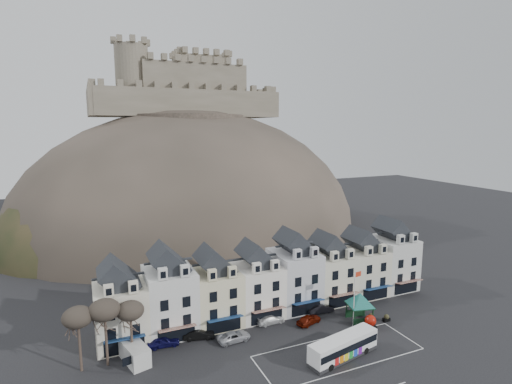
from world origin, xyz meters
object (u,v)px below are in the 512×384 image
car_maroon (309,320)px  car_navy (163,341)px  bus (343,346)px  white_van (134,353)px  bus_shelter (360,299)px  car_white (271,319)px  red_buoy (370,322)px  car_silver (234,336)px  car_black (199,334)px  flagpole (355,295)px  car_charcoal (320,308)px

car_maroon → car_navy: bearing=65.6°
bus → white_van: bus is taller
bus_shelter → car_white: 13.89m
bus_shelter → red_buoy: bearing=-75.4°
white_van → car_white: bearing=-9.3°
car_navy → car_silver: size_ratio=0.93×
car_silver → car_white: bearing=-73.9°
red_buoy → car_navy: bearing=165.9°
car_navy → car_white: (16.07, 0.00, -0.09)m
car_navy → car_maroon: bearing=-92.9°
car_silver → bus: bearing=-133.6°
white_van → bus_shelter: bearing=-20.0°
car_black → car_maroon: 16.51m
white_van → car_black: white_van is taller
flagpole → car_silver: flagpole is taller
car_white → car_maroon: size_ratio=1.07×
car_black → car_maroon: (16.32, -2.50, -0.01)m
white_van → car_black: size_ratio=1.30×
flagpole → car_white: 13.10m
car_charcoal → flagpole: bearing=-155.3°
car_white → car_charcoal: car_charcoal is taller
flagpole → car_silver: (-17.82, 3.19, -4.28)m
car_navy → red_buoy: bearing=-100.3°
car_white → car_maroon: (5.17, -2.50, 0.06)m
bus → flagpole: size_ratio=1.23×
flagpole → red_buoy: bearing=-41.7°
car_white → bus: bearing=-162.0°
car_navy → car_maroon: (21.24, -2.50, -0.03)m
red_buoy → flagpole: 4.56m
car_silver → red_buoy: bearing=-107.7°
flagpole → white_van: 31.49m
car_maroon → bus: bearing=158.8°
flagpole → car_maroon: 7.87m
flagpole → car_black: 23.26m
car_maroon → red_buoy: bearing=-139.8°
red_buoy → car_maroon: size_ratio=0.49×
red_buoy → car_charcoal: bearing=118.8°
car_navy → car_white: 16.07m
car_white → car_maroon: car_maroon is taller
bus_shelter → car_charcoal: (-3.94, 4.80, -2.80)m
white_van → car_white: 20.18m
bus_shelter → red_buoy: (0.06, -2.47, -2.47)m
car_silver → flagpole: bearing=-104.2°
car_black → bus_shelter: bearing=-87.6°
car_navy → car_maroon: 21.39m
bus_shelter → car_navy: bearing=-176.2°
bus → car_white: (-4.60, 11.93, -0.97)m
red_buoy → car_charcoal: red_buoy is taller
red_buoy → car_maroon: 8.99m
white_van → car_maroon: size_ratio=1.37×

